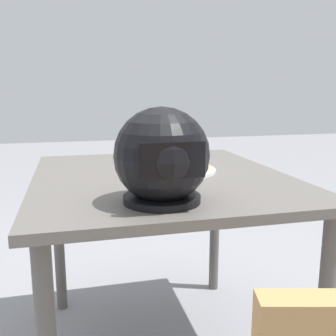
% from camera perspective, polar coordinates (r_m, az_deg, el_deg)
% --- Properties ---
extents(dining_table, '(0.93, 1.05, 0.76)m').
position_cam_1_polar(dining_table, '(1.47, -1.08, -4.44)').
color(dining_table, '#5B5651').
rests_on(dining_table, ground).
extents(pizza_plate, '(0.31, 0.31, 0.01)m').
position_cam_1_polar(pizza_plate, '(1.50, 1.05, -0.32)').
color(pizza_plate, white).
rests_on(pizza_plate, dining_table).
extents(pizza, '(0.26, 0.26, 0.06)m').
position_cam_1_polar(pizza, '(1.50, 1.12, 0.41)').
color(pizza, tan).
rests_on(pizza, pizza_plate).
extents(motorcycle_helmet, '(0.27, 0.27, 0.27)m').
position_cam_1_polar(motorcycle_helmet, '(1.07, -0.91, 1.57)').
color(motorcycle_helmet, black).
rests_on(motorcycle_helmet, dining_table).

